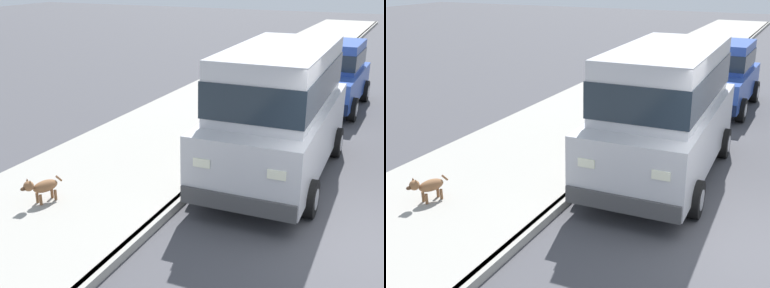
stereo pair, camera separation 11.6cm
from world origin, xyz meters
TOP-DOWN VIEW (x-y plane):
  - ground_plane at (0.00, 0.00)m, footprint 80.00×80.00m
  - curb at (-3.20, 0.00)m, footprint 0.16×64.00m
  - sidewalk at (-5.00, 0.00)m, footprint 3.60×64.00m
  - car_silver_van at (-2.08, 2.04)m, footprint 2.24×4.96m
  - car_blue_hatchback at (-2.09, 7.66)m, footprint 2.00×3.82m
  - dog_brown at (-5.19, -1.10)m, footprint 0.36×0.72m
  - fire_hydrant at (-3.65, 2.61)m, footprint 0.34×0.24m

SIDE VIEW (x-z plane):
  - ground_plane at x=0.00m, z-range 0.00..0.00m
  - curb at x=-3.20m, z-range 0.00..0.14m
  - sidewalk at x=-5.00m, z-range 0.00..0.14m
  - dog_brown at x=-5.19m, z-range 0.18..0.67m
  - fire_hydrant at x=-3.65m, z-range 0.11..0.84m
  - car_blue_hatchback at x=-2.09m, z-range 0.04..1.92m
  - car_silver_van at x=-2.08m, z-range 0.13..2.65m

